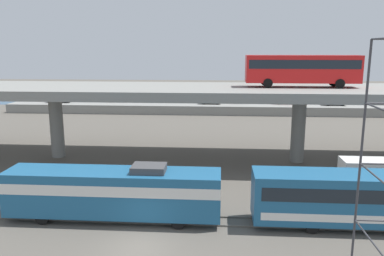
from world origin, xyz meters
The scene contains 16 objects.
ground_plane centered at (0.00, 0.00, 0.00)m, with size 260.00×260.00×0.00m, color #565149.
rail_strip_near centered at (0.00, 3.28, 0.06)m, with size 110.00×0.12×0.12m, color #59544C.
rail_strip_far centered at (0.00, 4.72, 0.06)m, with size 110.00×0.12×0.12m, color #59544C.
train_locomotive centered at (-3.43, 4.00, 2.19)m, with size 16.66×3.04×4.18m.
highway_overpass centered at (0.00, 20.00, 7.49)m, with size 96.00×11.91×8.21m.
transit_bus_on_overpass centered at (13.74, 20.53, 10.27)m, with size 12.00×2.68×3.40m.
service_truck_west centered at (18.68, 10.51, 1.64)m, with size 6.80×2.46×3.04m.
pier_parking_lot centered at (0.00, 55.00, 0.85)m, with size 72.52×12.00×1.70m, color gray.
parked_car_0 centered at (-20.99, 56.18, 2.47)m, with size 4.06×1.85×1.50m.
parked_car_1 centered at (26.66, 52.33, 2.48)m, with size 4.28×1.96×1.50m.
parked_car_2 centered at (-15.59, 53.88, 2.48)m, with size 4.27×1.89×1.50m.
parked_car_3 centered at (3.14, 52.50, 2.48)m, with size 4.07×1.97×1.50m.
parked_car_4 centered at (-27.04, 52.39, 2.48)m, with size 4.64×1.83×1.50m.
parked_car_5 centered at (17.63, 53.49, 2.47)m, with size 4.32×1.82×1.50m.
parked_car_6 centered at (7.90, 53.86, 2.48)m, with size 4.37×1.86×1.50m.
harbor_water centered at (0.00, 78.00, 0.00)m, with size 140.00×36.00×0.01m, color #2D5170.
Camera 1 is at (5.01, -22.18, 12.36)m, focal length 36.25 mm.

